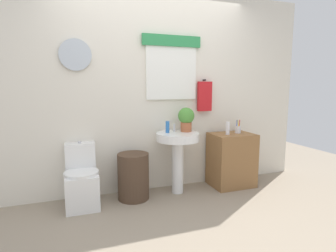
# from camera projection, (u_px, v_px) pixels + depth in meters

# --- Properties ---
(ground_plane) EXTENTS (8.00, 8.00, 0.00)m
(ground_plane) POSITION_uv_depth(u_px,v_px,m) (187.00, 227.00, 2.66)
(ground_plane) COLOR gray
(back_wall) EXTENTS (4.40, 0.18, 2.60)m
(back_wall) POSITION_uv_depth(u_px,v_px,m) (154.00, 91.00, 3.55)
(back_wall) COLOR silver
(back_wall) RESTS_ON ground_plane
(toilet) EXTENTS (0.38, 0.51, 0.73)m
(toilet) POSITION_uv_depth(u_px,v_px,m) (82.00, 181.00, 3.13)
(toilet) COLOR white
(toilet) RESTS_ON ground_plane
(laundry_hamper) EXTENTS (0.38, 0.38, 0.57)m
(laundry_hamper) POSITION_uv_depth(u_px,v_px,m) (133.00, 176.00, 3.30)
(laundry_hamper) COLOR #4C3828
(laundry_hamper) RESTS_ON ground_plane
(pedestal_sink) EXTENTS (0.55, 0.55, 0.79)m
(pedestal_sink) POSITION_uv_depth(u_px,v_px,m) (178.00, 147.00, 3.45)
(pedestal_sink) COLOR white
(pedestal_sink) RESTS_ON ground_plane
(faucet) EXTENTS (0.03, 0.03, 0.10)m
(faucet) POSITION_uv_depth(u_px,v_px,m) (174.00, 128.00, 3.52)
(faucet) COLOR silver
(faucet) RESTS_ON pedestal_sink
(wooden_cabinet) EXTENTS (0.57, 0.44, 0.73)m
(wooden_cabinet) POSITION_uv_depth(u_px,v_px,m) (231.00, 160.00, 3.74)
(wooden_cabinet) COLOR olive
(wooden_cabinet) RESTS_ON ground_plane
(soap_bottle) EXTENTS (0.05, 0.05, 0.15)m
(soap_bottle) POSITION_uv_depth(u_px,v_px,m) (167.00, 127.00, 3.42)
(soap_bottle) COLOR #2D6BB7
(soap_bottle) RESTS_ON pedestal_sink
(potted_plant) EXTENTS (0.21, 0.21, 0.31)m
(potted_plant) POSITION_uv_depth(u_px,v_px,m) (186.00, 118.00, 3.50)
(potted_plant) COLOR #AD5B38
(potted_plant) RESTS_ON pedestal_sink
(lotion_bottle) EXTENTS (0.05, 0.05, 0.17)m
(lotion_bottle) POSITION_uv_depth(u_px,v_px,m) (228.00, 128.00, 3.61)
(lotion_bottle) COLOR white
(lotion_bottle) RESTS_ON wooden_cabinet
(toothbrush_cup) EXTENTS (0.08, 0.08, 0.19)m
(toothbrush_cup) POSITION_uv_depth(u_px,v_px,m) (238.00, 129.00, 3.74)
(toothbrush_cup) COLOR silver
(toothbrush_cup) RESTS_ON wooden_cabinet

